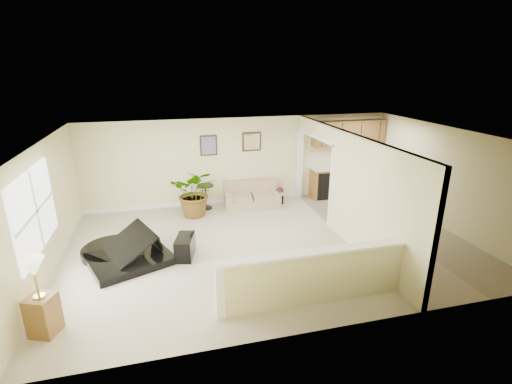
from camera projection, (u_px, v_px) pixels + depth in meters
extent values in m
plane|color=beige|center=(270.00, 244.00, 8.50)|extent=(9.00, 9.00, 0.00)
cube|color=beige|center=(242.00, 160.00, 10.85)|extent=(9.00, 0.04, 2.50)
cube|color=beige|center=(329.00, 258.00, 5.34)|extent=(9.00, 0.04, 2.50)
cube|color=beige|center=(44.00, 212.00, 7.05)|extent=(0.04, 6.00, 2.50)
cube|color=beige|center=(445.00, 178.00, 9.14)|extent=(0.04, 6.00, 2.50)
cube|color=silver|center=(271.00, 136.00, 7.69)|extent=(9.00, 6.00, 0.04)
cube|color=tan|center=(391.00, 230.00, 9.23)|extent=(2.70, 6.00, 0.01)
cube|color=beige|center=(373.00, 204.00, 7.41)|extent=(0.12, 3.60, 2.50)
cube|color=beige|center=(317.00, 129.00, 9.80)|extent=(0.12, 2.35, 0.40)
cube|color=beige|center=(317.00, 278.00, 6.27)|extent=(3.30, 0.12, 0.95)
cube|color=white|center=(318.00, 252.00, 6.11)|extent=(3.40, 0.22, 0.05)
cube|color=white|center=(220.00, 290.00, 5.88)|extent=(0.14, 0.14, 1.00)
cube|color=white|center=(34.00, 211.00, 6.53)|extent=(0.05, 2.15, 1.45)
cube|color=#3B1F15|center=(209.00, 145.00, 10.44)|extent=(0.48, 0.03, 0.58)
cube|color=#955E73|center=(209.00, 146.00, 10.42)|extent=(0.40, 0.01, 0.50)
cube|color=#3B1F15|center=(252.00, 142.00, 10.71)|extent=(0.55, 0.03, 0.55)
cube|color=silver|center=(252.00, 142.00, 10.70)|extent=(0.46, 0.01, 0.46)
cube|color=olive|center=(347.00, 181.00, 11.60)|extent=(2.30, 0.60, 0.90)
cube|color=beige|center=(348.00, 167.00, 11.45)|extent=(2.36, 0.65, 0.04)
cube|color=black|center=(323.00, 184.00, 11.41)|extent=(0.60, 0.60, 0.84)
cube|color=olive|center=(349.00, 133.00, 11.22)|extent=(2.30, 0.35, 0.75)
cube|color=black|center=(126.00, 226.00, 7.45)|extent=(1.93, 1.81, 0.32)
cylinder|color=black|center=(120.00, 216.00, 7.95)|extent=(1.32, 1.32, 0.32)
cube|color=silver|center=(172.00, 224.00, 7.68)|extent=(0.62, 1.07, 0.02)
cube|color=black|center=(119.00, 212.00, 7.43)|extent=(1.58, 1.59, 0.72)
cube|color=black|center=(185.00, 247.00, 7.88)|extent=(0.50, 0.75, 0.46)
cube|color=tan|center=(252.00, 198.00, 10.81)|extent=(1.66, 1.05, 0.44)
cube|color=tan|center=(249.00, 180.00, 10.98)|extent=(1.59, 0.37, 0.46)
cube|color=tan|center=(228.00, 190.00, 10.55)|extent=(0.28, 0.91, 0.17)
cube|color=tan|center=(275.00, 186.00, 10.88)|extent=(0.28, 0.91, 0.17)
cylinder|color=black|center=(206.00, 208.00, 10.63)|extent=(0.35, 0.35, 0.03)
cylinder|color=black|center=(206.00, 197.00, 10.52)|extent=(0.03, 0.03, 0.68)
cylinder|color=black|center=(205.00, 186.00, 10.41)|extent=(0.48, 0.48, 0.03)
cylinder|color=black|center=(197.00, 211.00, 10.09)|extent=(0.38, 0.38, 0.27)
imported|color=#214B16|center=(196.00, 192.00, 9.92)|extent=(1.47, 1.37, 1.34)
cylinder|color=black|center=(279.00, 200.00, 11.00)|extent=(0.26, 0.26, 0.18)
imported|color=#214B16|center=(279.00, 195.00, 10.94)|extent=(0.35, 0.35, 0.49)
cube|color=olive|center=(43.00, 315.00, 5.59)|extent=(0.49, 0.49, 0.64)
cylinder|color=#AB8E39|center=(39.00, 296.00, 5.48)|extent=(0.17, 0.17, 0.02)
cylinder|color=#AB8E39|center=(36.00, 284.00, 5.41)|extent=(0.03, 0.03, 0.43)
cone|color=#EDE6C2|center=(33.00, 268.00, 5.32)|extent=(0.34, 0.34, 0.28)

